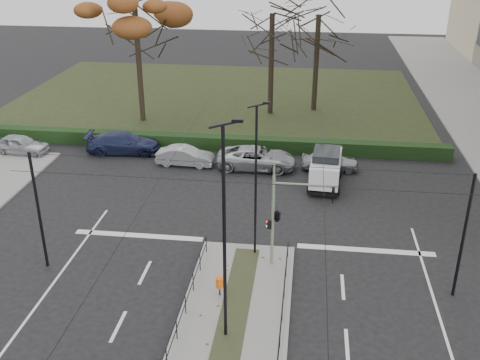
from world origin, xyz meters
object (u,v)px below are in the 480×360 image
object	(u,v)px
white_van	(326,167)
parked_car_fourth	(257,158)
streetlamp_median_near	(225,234)
rust_tree	(135,7)
litter_bin	(220,283)
bare_tree_near	(272,21)
streetlamp_median_far	(256,180)
parked_car_third	(124,143)
traffic_light	(279,214)
parked_car_fifth	(330,161)
bare_tree_center	(318,22)
parked_car_first	(20,145)
parked_car_second	(185,156)

from	to	relation	value
white_van	parked_car_fourth	bearing A→B (deg)	155.21
streetlamp_median_near	rust_tree	xyz separation A→B (m)	(-11.05, 26.37, 4.55)
litter_bin	bare_tree_near	bearing A→B (deg)	89.56
streetlamp_median_far	streetlamp_median_near	bearing A→B (deg)	-94.94
litter_bin	parked_car_third	bearing A→B (deg)	120.46
streetlamp_median_near	bare_tree_near	world-z (taller)	bare_tree_near
white_van	rust_tree	bearing A→B (deg)	143.95
streetlamp_median_far	parked_car_third	xyz separation A→B (m)	(-10.92, 12.74, -3.38)
litter_bin	bare_tree_near	size ratio (longest dim) A/B	0.08
traffic_light	streetlamp_median_far	size ratio (longest dim) A/B	0.60
streetlamp_median_near	rust_tree	bearing A→B (deg)	112.74
litter_bin	parked_car_fifth	size ratio (longest dim) A/B	0.24
streetlamp_median_far	bare_tree_center	world-z (taller)	bare_tree_center
traffic_light	bare_tree_near	size ratio (longest dim) A/B	0.42
litter_bin	streetlamp_median_near	xyz separation A→B (m)	(0.67, -2.59, 4.00)
rust_tree	bare_tree_center	bearing A→B (deg)	18.35
traffic_light	parked_car_first	bearing A→B (deg)	147.40
parked_car_second	rust_tree	xyz separation A→B (m)	(-5.62, 8.99, 8.69)
streetlamp_median_far	parked_car_fourth	bearing A→B (deg)	95.20
parked_car_first	white_van	xyz separation A→B (m)	(21.90, -2.59, 0.50)
litter_bin	white_van	bearing A→B (deg)	69.23
streetlamp_median_far	traffic_light	bearing A→B (deg)	-37.74
parked_car_fourth	white_van	size ratio (longest dim) A/B	1.20
white_van	bare_tree_near	world-z (taller)	bare_tree_near
parked_car_second	parked_car_third	xyz separation A→B (m)	(-4.94, 1.71, 0.12)
white_van	bare_tree_near	xyz separation A→B (m)	(-4.61, 14.34, 6.76)
parked_car_first	parked_car_fourth	bearing A→B (deg)	-87.53
rust_tree	parked_car_second	bearing A→B (deg)	-57.96
parked_car_fourth	parked_car_second	bearing A→B (deg)	90.33
streetlamp_median_near	bare_tree_near	size ratio (longest dim) A/B	0.81
traffic_light	parked_car_first	size ratio (longest dim) A/B	1.12
parked_car_fourth	parked_car_fifth	world-z (taller)	parked_car_fourth
parked_car_second	white_van	size ratio (longest dim) A/B	0.89
litter_bin	streetlamp_median_far	xyz separation A→B (m)	(1.22, 3.76, 3.36)
streetlamp_median_near	parked_car_first	bearing A→B (deg)	134.77
parked_car_third	bare_tree_near	xyz separation A→B (m)	(9.91, 10.55, 7.21)
traffic_light	bare_tree_near	bearing A→B (deg)	95.15
litter_bin	bare_tree_center	distance (m)	29.66
streetlamp_median_far	bare_tree_near	xyz separation A→B (m)	(-1.01, 23.30, 3.83)
litter_bin	parked_car_first	world-z (taller)	parked_car_first
bare_tree_center	white_van	bearing A→B (deg)	-87.08
litter_bin	parked_car_fourth	xyz separation A→B (m)	(0.21, 14.84, -0.05)
litter_bin	bare_tree_center	bearing A→B (deg)	82.00
streetlamp_median_near	rust_tree	world-z (taller)	rust_tree
traffic_light	bare_tree_center	xyz separation A→B (m)	(1.63, 25.70, 4.88)
traffic_light	white_van	world-z (taller)	traffic_light
parked_car_first	parked_car_fourth	size ratio (longest dim) A/B	0.79
streetlamp_median_near	bare_tree_center	world-z (taller)	bare_tree_center
parked_car_third	streetlamp_median_far	bearing A→B (deg)	-145.71
litter_bin	streetlamp_median_near	bearing A→B (deg)	-75.55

